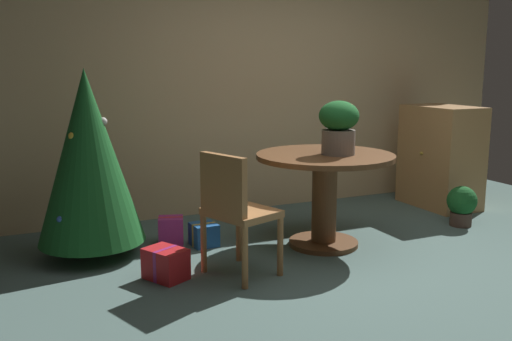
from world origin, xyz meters
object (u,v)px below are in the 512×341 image
Objects in this scene: gift_box_red at (166,264)px; flower_vase at (339,125)px; gift_box_purple at (171,231)px; wooden_cabinet at (441,157)px; gift_box_blue at (204,234)px; round_dining_table at (325,182)px; potted_plant at (462,204)px; holiday_tree at (88,157)px; wooden_chair_left_near at (234,206)px.

flower_vase is at bearing 4.70° from gift_box_red.
wooden_cabinet is at bearing 2.09° from gift_box_purple.
gift_box_blue is (0.49, 0.60, -0.02)m from gift_box_red.
gift_box_red is 3.37m from wooden_cabinet.
flower_vase reaches higher than round_dining_table.
round_dining_table is 1.06× the size of wooden_cabinet.
gift_box_purple is 1.08× the size of gift_box_blue.
round_dining_table is at bearing 178.97° from potted_plant.
holiday_tree is at bearing 172.34° from gift_box_blue.
wooden_chair_left_near is at bearing -45.65° from holiday_tree.
gift_box_blue is at bearing 50.69° from gift_box_red.
wooden_chair_left_near is 1.00m from gift_box_purple.
potted_plant is (2.39, -0.44, 0.11)m from gift_box_blue.
potted_plant is at bearing -10.33° from gift_box_blue.
gift_box_blue is (0.88, -0.12, -0.70)m from holiday_tree.
gift_box_red is 0.93× the size of potted_plant.
potted_plant is at bearing -116.81° from wooden_cabinet.
round_dining_table reaches higher than gift_box_purple.
gift_box_red is 0.33× the size of wooden_cabinet.
potted_plant is (2.42, 0.32, -0.31)m from wooden_chair_left_near.
round_dining_table is at bearing 7.82° from gift_box_red.
gift_box_purple is (-0.21, 0.90, -0.40)m from wooden_chair_left_near.
gift_box_red is at bearing -108.54° from gift_box_purple.
gift_box_red is at bearing -172.18° from round_dining_table.
round_dining_table is 0.77× the size of holiday_tree.
wooden_cabinet reaches higher than gift_box_purple.
gift_box_purple is 3.01m from wooden_cabinet.
gift_box_blue is 0.21× the size of wooden_cabinet.
flower_vase reaches higher than gift_box_blue.
round_dining_table is at bearing 137.44° from flower_vase.
wooden_cabinet is 2.82× the size of potted_plant.
gift_box_purple is 2.70m from potted_plant.
round_dining_table is 2.60× the size of flower_vase.
gift_box_purple is (-1.23, 0.62, -0.90)m from flower_vase.
wooden_cabinet reaches higher than wooden_chair_left_near.
gift_box_red is 2.89m from potted_plant.
wooden_chair_left_near is 3.62× the size of gift_box_purple.
holiday_tree is 6.45× the size of gift_box_blue.
flower_vase is at bearing -26.91° from gift_box_purple.
gift_box_purple is (0.64, 0.03, -0.68)m from holiday_tree.
flower_vase is 1.96m from wooden_cabinet.
holiday_tree is 5.96× the size of gift_box_purple.
wooden_chair_left_near reaches higher than round_dining_table.
flower_vase is at bearing -25.91° from gift_box_blue.
flower_vase is 1.74m from gift_box_red.
gift_box_blue is at bearing 87.60° from wooden_chair_left_near.
gift_box_red is 1.43× the size of gift_box_purple.
holiday_tree reaches higher than gift_box_red.
holiday_tree is 1.37× the size of wooden_cabinet.
wooden_chair_left_near reaches higher than gift_box_blue.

